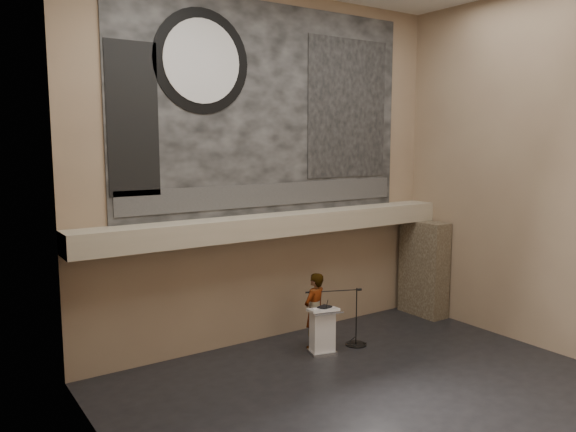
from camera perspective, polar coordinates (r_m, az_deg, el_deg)
floor at (r=11.72m, az=9.22°, el=-17.52°), size 10.00×10.00×0.00m
wall_back at (r=13.80m, az=-1.86°, el=4.70°), size 10.00×0.02×8.50m
wall_left at (r=8.05m, az=-17.03°, el=2.20°), size 0.02×8.00×8.50m
wall_right at (r=14.54m, az=24.16°, el=4.18°), size 0.02×8.00×8.50m
soffit at (r=13.59m, az=-0.94°, el=-0.86°), size 10.00×0.80×0.50m
sprinkler_left at (r=12.81m, az=-6.83°, el=-2.71°), size 0.04×0.04×0.06m
sprinkler_right at (r=14.71m, az=5.38°, el=-1.34°), size 0.04×0.04×0.06m
banner at (r=13.77m, az=-1.82°, el=10.72°), size 8.00×0.05×5.00m
banner_text_strip at (r=13.78m, az=-1.70°, el=2.19°), size 7.76×0.02×0.55m
banner_clock_rim at (r=12.96m, az=-8.74°, el=15.27°), size 2.30×0.02×2.30m
banner_clock_face at (r=12.95m, az=-8.70°, el=15.28°), size 1.84×0.02×1.84m
banner_building_print at (r=15.16m, az=6.09°, el=10.79°), size 2.60×0.02×3.60m
banner_brick_print at (r=12.25m, az=-15.48°, el=9.42°), size 1.10×0.02×3.20m
stone_pier at (r=16.54m, az=13.63°, el=-5.17°), size 0.60×1.40×2.70m
lectern at (r=13.40m, az=3.51°, el=-11.58°), size 0.76×0.62×1.13m
binder at (r=13.26m, az=3.75°, el=-9.22°), size 0.35×0.31×0.04m
papers at (r=13.10m, az=3.15°, el=-9.49°), size 0.28×0.32×0.00m
speaker_person at (r=13.65m, az=2.72°, el=-9.57°), size 0.77×0.63×1.84m
mic_stand at (r=14.11m, az=6.73°, el=-12.06°), size 1.44×0.76×1.43m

